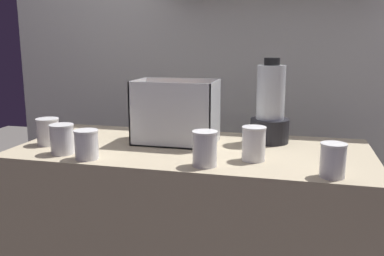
{
  "coord_description": "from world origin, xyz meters",
  "views": [
    {
      "loc": [
        0.4,
        -1.59,
        1.32
      ],
      "look_at": [
        0.0,
        0.0,
        0.98
      ],
      "focal_mm": 39.45,
      "sensor_mm": 36.0,
      "label": 1
    }
  ],
  "objects": [
    {
      "name": "carrot_display_bin",
      "position": [
        -0.09,
        0.07,
        0.99
      ],
      "size": [
        0.34,
        0.21,
        0.26
      ],
      "color": "white",
      "rests_on": "counter"
    },
    {
      "name": "juice_cup_carrot_left",
      "position": [
        -0.45,
        -0.21,
        0.95
      ],
      "size": [
        0.09,
        0.09,
        0.11
      ],
      "color": "white",
      "rests_on": "counter"
    },
    {
      "name": "counter",
      "position": [
        0.0,
        0.0,
        0.45
      ],
      "size": [
        1.4,
        0.64,
        0.9
      ],
      "primitive_type": "cube",
      "color": "tan",
      "rests_on": "ground_plane"
    },
    {
      "name": "juice_cup_mango_rightmost",
      "position": [
        0.52,
        -0.25,
        0.95
      ],
      "size": [
        0.08,
        0.08,
        0.11
      ],
      "color": "white",
      "rests_on": "counter"
    },
    {
      "name": "juice_cup_beet_middle",
      "position": [
        -0.33,
        -0.25,
        0.95
      ],
      "size": [
        0.09,
        0.09,
        0.11
      ],
      "color": "white",
      "rests_on": "counter"
    },
    {
      "name": "blender_pitcher",
      "position": [
        0.29,
        0.17,
        1.04
      ],
      "size": [
        0.16,
        0.16,
        0.35
      ],
      "color": "black",
      "rests_on": "counter"
    },
    {
      "name": "juice_cup_carrot_far_left",
      "position": [
        -0.59,
        -0.1,
        0.95
      ],
      "size": [
        0.09,
        0.09,
        0.11
      ],
      "color": "white",
      "rests_on": "counter"
    },
    {
      "name": "juice_cup_mango_right",
      "position": [
        0.1,
        -0.24,
        0.96
      ],
      "size": [
        0.09,
        0.09,
        0.12
      ],
      "color": "white",
      "rests_on": "counter"
    },
    {
      "name": "juice_cup_beet_far_right",
      "position": [
        0.26,
        -0.13,
        0.96
      ],
      "size": [
        0.09,
        0.09,
        0.12
      ],
      "color": "white",
      "rests_on": "counter"
    },
    {
      "name": "back_wall_unit",
      "position": [
        0.0,
        0.77,
        1.26
      ],
      "size": [
        2.6,
        0.24,
        2.5
      ],
      "color": "silver",
      "rests_on": "ground_plane"
    }
  ]
}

